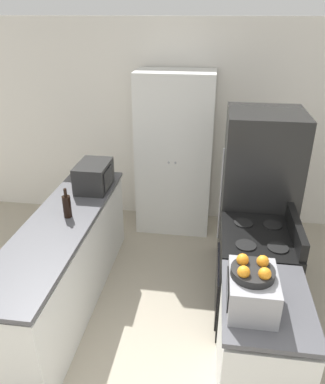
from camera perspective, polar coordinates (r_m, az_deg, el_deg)
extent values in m
cube|color=silver|center=(4.96, 2.46, 10.07)|extent=(7.00, 0.06, 2.60)
cube|color=silver|center=(3.82, -14.58, -10.76)|extent=(0.58, 2.35, 0.84)
cube|color=#4C4C51|center=(3.57, -15.43, -4.57)|extent=(0.60, 2.40, 0.04)
cube|color=silver|center=(3.03, 14.50, -22.63)|extent=(0.58, 0.81, 0.84)
cube|color=#4C4C51|center=(2.70, 15.66, -15.84)|extent=(0.60, 0.82, 0.04)
cube|color=silver|center=(4.74, 1.86, 5.73)|extent=(0.93, 0.55, 2.04)
sphere|color=#B2B2B7|center=(4.47, 0.94, 4.51)|extent=(0.03, 0.03, 0.03)
sphere|color=#B2B2B7|center=(4.47, 1.96, 4.45)|extent=(0.03, 0.03, 0.03)
cube|color=black|center=(3.59, 13.76, -12.59)|extent=(0.64, 0.75, 0.92)
cube|color=black|center=(3.64, 8.29, -13.77)|extent=(0.02, 0.66, 0.50)
cube|color=black|center=(3.34, 19.69, -5.44)|extent=(0.06, 0.72, 0.16)
cylinder|color=black|center=(3.16, 12.57, -7.92)|extent=(0.17, 0.17, 0.01)
cylinder|color=black|center=(3.47, 12.24, -4.62)|extent=(0.17, 0.17, 0.01)
cylinder|color=black|center=(3.20, 17.18, -8.12)|extent=(0.17, 0.17, 0.01)
cylinder|color=black|center=(3.50, 16.42, -4.84)|extent=(0.17, 0.17, 0.01)
cube|color=black|center=(4.02, 14.24, -0.76)|extent=(0.73, 0.72, 1.80)
cylinder|color=gray|center=(3.78, 8.86, -0.51)|extent=(0.02, 0.02, 0.99)
cube|color=black|center=(4.06, -10.43, 2.42)|extent=(0.32, 0.46, 0.29)
cube|color=black|center=(3.99, -8.31, 2.11)|extent=(0.01, 0.29, 0.21)
cylinder|color=black|center=(3.56, -14.35, -2.17)|extent=(0.08, 0.08, 0.21)
cylinder|color=black|center=(3.50, -14.60, -0.09)|extent=(0.03, 0.03, 0.08)
cube|color=#939399|center=(2.54, 13.51, -14.46)|extent=(0.30, 0.41, 0.24)
cube|color=black|center=(2.52, 9.87, -14.31)|extent=(0.01, 0.29, 0.15)
cylinder|color=black|center=(2.45, 13.57, -11.80)|extent=(0.27, 0.27, 0.05)
sphere|color=orange|center=(2.48, 15.03, -10.16)|extent=(0.08, 0.08, 0.08)
sphere|color=orange|center=(2.46, 12.11, -10.04)|extent=(0.08, 0.08, 0.08)
sphere|color=orange|center=(2.36, 12.26, -11.81)|extent=(0.08, 0.08, 0.08)
sphere|color=orange|center=(2.38, 15.32, -11.92)|extent=(0.08, 0.08, 0.08)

